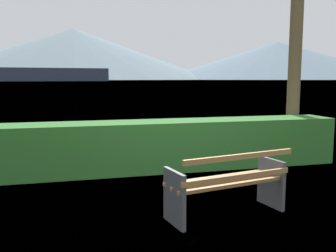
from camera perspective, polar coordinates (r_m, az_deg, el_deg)
ground_plane at (r=5.02m, az=8.78°, el=-13.39°), size 1400.00×1400.00×0.00m
water_surface at (r=310.40m, az=-14.22°, el=6.87°), size 620.00×620.00×0.00m
park_bench at (r=4.85m, az=9.28°, el=-8.92°), size 1.67×0.87×0.87m
hedge_row at (r=7.25m, az=0.82°, el=-2.92°), size 6.73×0.86×0.95m
cargo_ship_large at (r=242.44m, az=-24.70°, el=8.00°), size 111.70×27.70×25.15m
distant_hills at (r=561.22m, az=-11.92°, el=10.33°), size 981.06×490.33×77.64m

